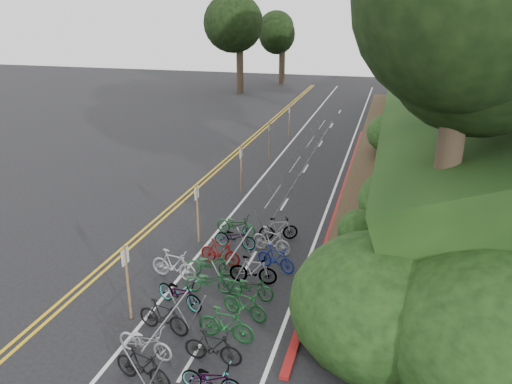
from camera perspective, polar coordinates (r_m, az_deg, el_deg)
ground at (r=17.04m, az=-14.82°, el=-12.44°), size 120.00×120.00×0.00m
road_markings at (r=25.08m, az=-2.21°, el=-0.78°), size 7.47×80.00×0.01m
red_curb at (r=25.88m, az=9.84°, el=-0.29°), size 0.25×28.00×0.10m
embankment at (r=32.31m, az=24.49°, el=6.97°), size 14.30×48.14×9.11m
bike_rack_front at (r=14.10m, az=-10.04°, el=-15.18°), size 1.19×2.86×1.27m
bike_racks_rest at (r=26.91m, az=4.45°, el=2.57°), size 1.14×23.00×1.17m
signpost_near at (r=15.66m, az=-14.49°, el=-9.47°), size 0.08×0.40×2.48m
signposts_rest at (r=28.19m, az=0.08°, el=4.69°), size 0.08×18.40×2.50m
bike_front at (r=17.95m, az=-9.38°, el=-8.19°), size 0.77×1.87×1.09m
bike_valet at (r=16.89m, az=-3.91°, el=-10.13°), size 3.54×10.97×1.06m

